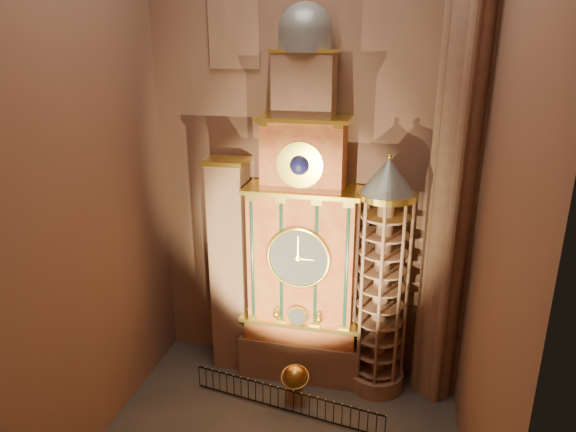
% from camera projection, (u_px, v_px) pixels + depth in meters
% --- Properties ---
extents(wall_back, '(22.00, 0.00, 22.00)m').
position_uv_depth(wall_back, '(309.00, 139.00, 22.06)').
color(wall_back, brown).
rests_on(wall_back, floor).
extents(wall_left, '(0.00, 22.00, 22.00)m').
position_uv_depth(wall_left, '(81.00, 161.00, 18.02)').
color(wall_left, brown).
rests_on(wall_left, floor).
extents(wall_right, '(0.00, 22.00, 22.00)m').
position_uv_depth(wall_right, '(505.00, 185.00, 15.04)').
color(wall_right, brown).
rests_on(wall_right, floor).
extents(astronomical_clock, '(5.60, 2.41, 16.70)m').
position_uv_depth(astronomical_clock, '(303.00, 241.00, 22.50)').
color(astronomical_clock, '#8C634C').
rests_on(astronomical_clock, floor).
extents(portrait_tower, '(1.80, 1.60, 10.20)m').
position_uv_depth(portrait_tower, '(231.00, 266.00, 23.73)').
color(portrait_tower, '#8C634C').
rests_on(portrait_tower, floor).
extents(stair_turret, '(2.50, 2.50, 10.80)m').
position_uv_depth(stair_turret, '(382.00, 281.00, 21.97)').
color(stair_turret, '#8C634C').
rests_on(stair_turret, floor).
extents(gothic_pier, '(2.04, 2.04, 22.00)m').
position_uv_depth(gothic_pier, '(459.00, 150.00, 19.84)').
color(gothic_pier, '#8C634C').
rests_on(gothic_pier, floor).
extents(stained_glass_window, '(2.20, 0.14, 5.20)m').
position_uv_depth(stained_glass_window, '(233.00, 3.00, 20.90)').
color(stained_glass_window, navy).
rests_on(stained_glass_window, wall_back).
extents(celestial_globe, '(1.25, 1.18, 1.80)m').
position_uv_depth(celestial_globe, '(295.00, 381.00, 22.17)').
color(celestial_globe, '#8C634C').
rests_on(celestial_globe, floor).
extents(iron_railing, '(8.41, 1.46, 1.07)m').
position_uv_depth(iron_railing, '(286.00, 400.00, 21.74)').
color(iron_railing, black).
rests_on(iron_railing, floor).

